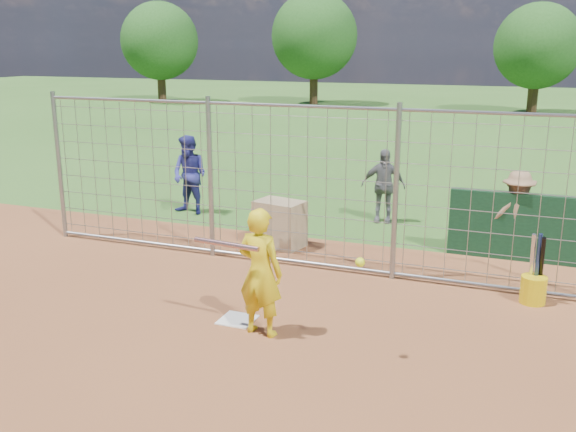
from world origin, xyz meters
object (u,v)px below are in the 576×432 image
at_px(bystander_a, 190,175).
at_px(bystander_c, 517,215).
at_px(bystander_b, 383,186).
at_px(bucket_with_bats, 534,286).
at_px(equipment_bin, 280,224).
at_px(batter, 260,272).

relative_size(bystander_a, bystander_c, 1.11).
height_order(bystander_a, bystander_b, bystander_a).
xyz_separation_m(bystander_b, bucket_with_bats, (2.84, -3.32, -0.48)).
height_order(bystander_b, equipment_bin, bystander_b).
xyz_separation_m(batter, bystander_a, (-3.62, 4.71, 0.02)).
relative_size(batter, equipment_bin, 1.96).
bearing_deg(batter, bucket_with_bats, -137.56).
bearing_deg(bystander_b, bystander_a, -177.15).
height_order(batter, equipment_bin, batter).
height_order(bystander_a, equipment_bin, bystander_a).
bearing_deg(batter, bystander_c, -116.78).
height_order(equipment_bin, bucket_with_bats, bucket_with_bats).
distance_m(batter, equipment_bin, 3.50).
bearing_deg(bystander_c, batter, 39.17).
relative_size(batter, bystander_c, 1.08).
xyz_separation_m(bystander_c, equipment_bin, (-3.79, -0.79, -0.32)).
relative_size(bystander_a, equipment_bin, 2.02).
height_order(batter, bystander_c, batter).
bearing_deg(bucket_with_bats, bystander_a, 159.26).
bearing_deg(equipment_bin, bystander_b, 71.42).
bearing_deg(equipment_bin, bystander_a, 162.85).
distance_m(batter, bystander_b, 5.51).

